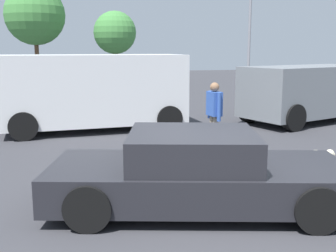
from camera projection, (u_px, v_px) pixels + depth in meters
The scene contains 9 objects.
ground_plane at pixel (204, 215), 6.06m from camera, with size 80.00×80.00×0.00m, color #38383D.
sedan_foreground at pixel (197, 173), 6.24m from camera, with size 4.69×2.80×1.17m.
dog at pixel (319, 156), 8.40m from camera, with size 0.51×0.45×0.41m.
van_white at pixel (94, 90), 12.32m from camera, with size 5.35×2.60×2.20m.
suv_dark at pixel (308, 91), 13.72m from camera, with size 4.99×3.38×1.82m.
pedestrian at pixel (214, 110), 9.96m from camera, with size 0.29×0.57×1.59m.
light_post_mid at pixel (250, 12), 21.26m from camera, with size 0.44×0.44×6.17m.
tree_back_left at pixel (115, 33), 29.74m from camera, with size 3.02×3.02×5.02m.
tree_back_center at pixel (35, 15), 29.15m from camera, with size 4.16×4.16×6.77m.
Camera 1 is at (-1.83, -5.46, 2.36)m, focal length 44.93 mm.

